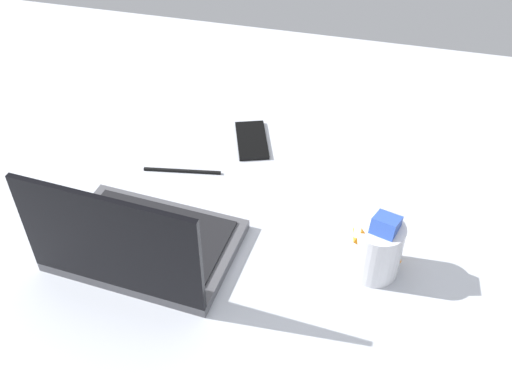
{
  "coord_description": "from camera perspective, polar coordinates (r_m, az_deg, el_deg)",
  "views": [
    {
      "loc": [
        -56.13,
        93.27,
        103.6
      ],
      "look_at": [
        -35.19,
        8.19,
        24.0
      ],
      "focal_mm": 42.39,
      "sensor_mm": 36.0,
      "label": 1
    }
  ],
  "objects": [
    {
      "name": "charger_cable",
      "position": [
        1.33,
        -6.97,
        1.98
      ],
      "size": [
        16.88,
        3.28,
        0.6
      ],
      "primitive_type": "cube",
      "rotation": [
        0.0,
        0.0,
        0.16
      ],
      "color": "black",
      "rests_on": "bed_mattress"
    },
    {
      "name": "snack_cup",
      "position": [
        1.1,
        11.34,
        -5.12
      ],
      "size": [
        9.42,
        9.25,
        13.88
      ],
      "color": "silver",
      "rests_on": "bed_mattress"
    },
    {
      "name": "cell_phone",
      "position": [
        1.4,
        -0.4,
        4.92
      ],
      "size": [
        11.04,
        15.46,
        0.8
      ],
      "primitive_type": "cube",
      "rotation": [
        0.0,
        0.0,
        0.34
      ],
      "color": "black",
      "rests_on": "bed_mattress"
    },
    {
      "name": "bed_mattress",
      "position": [
        1.44,
        -12.91,
        -0.04
      ],
      "size": [
        180.0,
        140.0,
        18.0
      ],
      "primitive_type": "cube",
      "color": "#B7BCC6",
      "rests_on": "ground"
    },
    {
      "name": "laptop",
      "position": [
        1.13,
        -11.07,
        -4.8
      ],
      "size": [
        34.88,
        25.79,
        23.0
      ],
      "rotation": [
        0.0,
        0.0,
        -0.09
      ],
      "color": "#4C4C51",
      "rests_on": "bed_mattress"
    }
  ]
}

